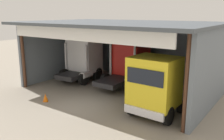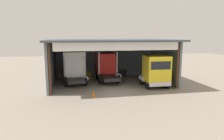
# 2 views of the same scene
# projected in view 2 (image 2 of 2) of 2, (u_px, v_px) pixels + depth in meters

# --- Properties ---
(ground_plane) EXTENTS (80.00, 80.00, 0.00)m
(ground_plane) POSITION_uv_depth(u_px,v_px,m) (118.00, 92.00, 20.42)
(ground_plane) COLOR gray
(ground_plane) RESTS_ON ground
(workshop_shed) EXTENTS (14.23, 9.96, 5.24)m
(workshop_shed) POSITION_uv_depth(u_px,v_px,m) (109.00, 52.00, 24.75)
(workshop_shed) COLOR slate
(workshop_shed) RESTS_ON ground
(truck_white_center_right_bay) EXTENTS (2.87, 4.29, 3.81)m
(truck_white_center_right_bay) POSITION_uv_depth(u_px,v_px,m) (75.00, 67.00, 23.73)
(truck_white_center_right_bay) COLOR white
(truck_white_center_right_bay) RESTS_ON ground
(truck_red_center_bay) EXTENTS (2.71, 5.23, 3.72)m
(truck_red_center_bay) POSITION_uv_depth(u_px,v_px,m) (107.00, 66.00, 25.53)
(truck_red_center_bay) COLOR red
(truck_red_center_bay) RESTS_ON ground
(truck_yellow_left_bay) EXTENTS (2.68, 4.29, 3.53)m
(truck_yellow_left_bay) POSITION_uv_depth(u_px,v_px,m) (155.00, 71.00, 22.04)
(truck_yellow_left_bay) COLOR yellow
(truck_yellow_left_bay) RESTS_ON ground
(oil_drum) EXTENTS (0.58, 0.58, 0.88)m
(oil_drum) POSITION_uv_depth(u_px,v_px,m) (89.00, 75.00, 27.03)
(oil_drum) COLOR gold
(oil_drum) RESTS_ON ground
(tool_cart) EXTENTS (0.90, 0.60, 1.00)m
(tool_cart) POSITION_uv_depth(u_px,v_px,m) (123.00, 73.00, 27.84)
(tool_cart) COLOR black
(tool_cart) RESTS_ON ground
(traffic_cone) EXTENTS (0.36, 0.36, 0.56)m
(traffic_cone) POSITION_uv_depth(u_px,v_px,m) (93.00, 94.00, 18.84)
(traffic_cone) COLOR orange
(traffic_cone) RESTS_ON ground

